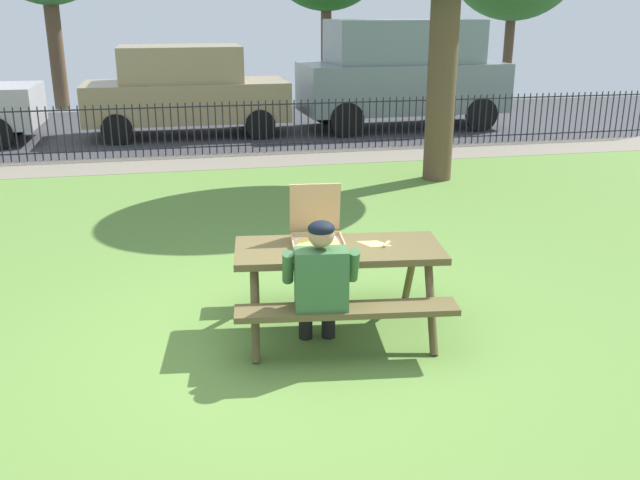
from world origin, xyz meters
name	(u,v)px	position (x,y,z in m)	size (l,w,h in m)	color
ground	(249,261)	(0.00, 2.16, -0.01)	(28.00, 12.31, 0.02)	olive
cobblestone_walkway	(216,162)	(0.00, 7.61, 0.00)	(28.00, 1.40, 0.01)	gray
street_asphalt	(204,127)	(0.00, 11.61, -0.01)	(28.00, 6.59, 0.01)	#38383D
picnic_table_foreground	(339,266)	(0.59, 0.24, 0.60)	(1.97, 1.69, 0.79)	brown
pizza_box_open	(317,233)	(0.42, 0.38, 0.87)	(0.50, 0.55, 0.51)	tan
pizza_slice_on_table	(376,243)	(0.93, 0.25, 0.78)	(0.28, 0.26, 0.02)	#EFDA79
adult_at_table	(320,281)	(0.32, -0.24, 0.66)	(0.63, 0.62, 1.19)	black
iron_fence_streetside	(212,128)	(0.00, 8.31, 0.52)	(18.76, 0.03, 1.01)	black
parked_car_left	(185,89)	(-0.42, 10.59, 1.01)	(4.41, 1.94, 1.94)	#9D875E
parked_car_center	(402,71)	(4.57, 10.59, 1.31)	(4.76, 2.19, 2.46)	gray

